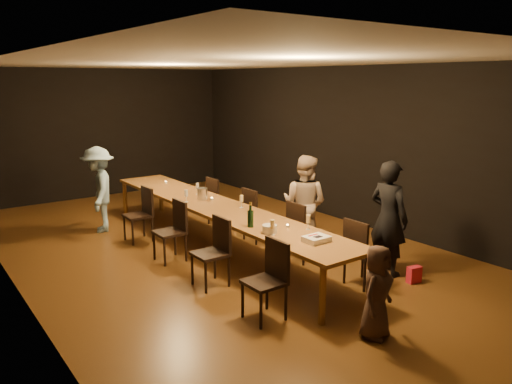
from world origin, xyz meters
TOP-DOWN VIEW (x-y plane):
  - ground at (0.00, 0.00)m, footprint 10.00×10.00m
  - room_shell at (0.00, 0.00)m, footprint 6.04×10.04m
  - table at (0.00, 0.00)m, footprint 0.90×6.00m
  - chair_right_0 at (0.85, -2.40)m, footprint 0.42×0.42m
  - chair_right_1 at (0.85, -1.20)m, footprint 0.42×0.42m
  - chair_right_2 at (0.85, 0.00)m, footprint 0.42×0.42m
  - chair_right_3 at (0.85, 1.20)m, footprint 0.42×0.42m
  - chair_left_0 at (-0.85, -2.40)m, footprint 0.42×0.42m
  - chair_left_1 at (-0.85, -1.20)m, footprint 0.42×0.42m
  - chair_left_2 at (-0.85, 0.00)m, footprint 0.42×0.42m
  - chair_left_3 at (-0.85, 1.20)m, footprint 0.42×0.42m
  - woman_birthday at (1.42, -2.32)m, footprint 0.44×0.63m
  - woman_tan at (1.15, -0.84)m, footprint 0.86×0.94m
  - man_blue at (-1.17, 2.16)m, footprint 0.90×1.15m
  - child at (-0.12, -3.44)m, footprint 0.58×0.47m
  - gift_bag_red at (1.46, -2.77)m, footprint 0.21×0.14m
  - gift_bag_blue at (1.59, -2.03)m, footprint 0.22×0.15m
  - birthday_cake at (0.03, -2.32)m, footprint 0.31×0.25m
  - plate_stack at (-0.22, -1.68)m, footprint 0.24×0.24m
  - champagne_bottle at (-0.26, -1.31)m, footprint 0.10×0.10m
  - ice_bucket at (0.03, 0.50)m, footprint 0.19×0.19m
  - wineglass_0 at (-0.24, -1.78)m, footprint 0.06×0.06m
  - wineglass_1 at (0.30, -1.87)m, footprint 0.06×0.06m
  - wineglass_2 at (-0.25, -1.31)m, footprint 0.06×0.06m
  - wineglass_3 at (0.25, -0.36)m, footprint 0.06×0.06m
  - wineglass_4 at (-0.28, 0.49)m, footprint 0.06×0.06m
  - wineglass_5 at (0.15, 0.88)m, footprint 0.06×0.06m
  - tealight_near at (0.15, -1.61)m, footprint 0.05×0.05m
  - tealight_mid at (0.15, 0.39)m, footprint 0.05×0.05m
  - tealight_far at (0.15, 2.12)m, footprint 0.05×0.05m

SIDE VIEW (x-z plane):
  - ground at x=0.00m, z-range 0.00..0.00m
  - gift_bag_red at x=1.46m, z-range 0.00..0.23m
  - gift_bag_blue at x=1.59m, z-range 0.00..0.27m
  - chair_right_0 at x=0.85m, z-range 0.00..0.93m
  - chair_right_1 at x=0.85m, z-range 0.00..0.93m
  - chair_right_2 at x=0.85m, z-range 0.00..0.93m
  - chair_right_3 at x=0.85m, z-range 0.00..0.93m
  - chair_left_0 at x=-0.85m, z-range 0.00..0.93m
  - chair_left_1 at x=-0.85m, z-range 0.00..0.93m
  - chair_left_2 at x=-0.85m, z-range 0.00..0.93m
  - chair_left_3 at x=-0.85m, z-range 0.00..0.93m
  - child at x=-0.12m, z-range 0.00..1.04m
  - table at x=0.00m, z-range 0.33..1.08m
  - tealight_near at x=0.15m, z-range 0.75..0.78m
  - tealight_mid at x=0.15m, z-range 0.75..0.78m
  - tealight_far at x=0.15m, z-range 0.75..0.78m
  - man_blue at x=-1.17m, z-range 0.00..1.57m
  - birthday_cake at x=0.03m, z-range 0.75..0.82m
  - woman_tan at x=1.15m, z-range 0.00..1.57m
  - plate_stack at x=-0.22m, z-range 0.75..0.86m
  - woman_birthday at x=1.42m, z-range 0.00..1.65m
  - ice_bucket at x=0.03m, z-range 0.75..0.95m
  - wineglass_0 at x=-0.24m, z-range 0.75..0.96m
  - wineglass_1 at x=0.30m, z-range 0.75..0.96m
  - wineglass_2 at x=-0.25m, z-range 0.75..0.96m
  - wineglass_3 at x=0.25m, z-range 0.75..0.96m
  - wineglass_4 at x=-0.28m, z-range 0.75..0.96m
  - wineglass_5 at x=0.15m, z-range 0.75..0.96m
  - champagne_bottle at x=-0.26m, z-range 0.75..1.10m
  - room_shell at x=0.00m, z-range 0.57..3.59m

